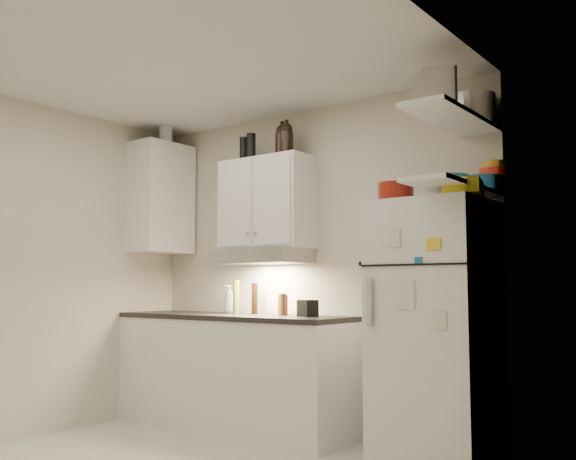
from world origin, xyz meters
The scene contains 35 objects.
ceiling centered at (0.00, 0.00, 2.61)m, with size 3.20×3.00×0.02m, color silver.
back_wall centered at (0.00, 1.51, 1.30)m, with size 3.20×0.02×2.60m, color beige.
left_wall centered at (-1.61, 0.00, 1.30)m, with size 0.02×3.00×2.60m, color beige.
right_wall centered at (1.61, 0.00, 1.30)m, with size 0.02×3.00×2.60m, color beige.
base_cabinet centered at (-0.55, 1.20, 0.44)m, with size 2.10×0.60×0.88m, color white.
countertop centered at (-0.55, 1.20, 0.90)m, with size 2.10×0.62×0.04m, color black.
upper_cabinet centered at (-0.30, 1.33, 1.83)m, with size 0.80×0.33×0.75m, color white.
side_cabinet centered at (-1.44, 1.20, 1.95)m, with size 0.33×0.55×1.00m, color white.
range_hood centered at (-0.30, 1.27, 1.39)m, with size 0.76×0.46×0.12m, color silver.
fridge centered at (1.25, 1.16, 0.85)m, with size 0.70×0.68×1.70m, color white.
shelf_hi centered at (1.45, 1.02, 2.20)m, with size 0.30×0.95×0.03m, color white.
shelf_lo centered at (1.45, 1.02, 1.76)m, with size 0.30×0.95×0.03m, color white.
knife_strip centered at (0.70, 1.49, 1.32)m, with size 0.42×0.02×0.03m, color black.
dutch_oven centered at (1.02, 1.08, 1.77)m, with size 0.23×0.23×0.14m, color maroon.
book_stack centered at (1.53, 0.97, 1.75)m, with size 0.22×0.27×0.09m, color yellow.
spice_jar centered at (1.36, 1.06, 1.75)m, with size 0.06×0.06×0.10m, color silver.
stock_pot centered at (1.45, 1.38, 2.32)m, with size 0.30×0.30×0.21m, color silver.
tin_a centered at (1.39, 0.87, 2.33)m, with size 0.22×0.20×0.22m, color #AAAAAD.
tin_b centered at (1.48, 0.76, 2.32)m, with size 0.20×0.20×0.20m, color #AAAAAD.
bowl_teal centered at (1.50, 1.39, 1.82)m, with size 0.25×0.25×0.10m, color #1B6598.
bowl_orange centered at (1.54, 1.48, 1.90)m, with size 0.20×0.20×0.06m, color red.
bowl_yellow centered at (1.54, 1.48, 1.96)m, with size 0.16×0.16×0.05m, color gold.
plates centered at (1.41, 1.04, 1.81)m, with size 0.25×0.25×0.06m, color #1B6598.
growler_a centered at (-0.14, 1.34, 2.34)m, with size 0.11×0.11×0.27m, color black, non-canonical shape.
growler_b centered at (-0.04, 1.26, 2.33)m, with size 0.11×0.11×0.25m, color black, non-canonical shape.
thermos_a centered at (-0.42, 1.28, 2.31)m, with size 0.08×0.08×0.22m, color black.
thermos_b centered at (-0.53, 1.32, 2.31)m, with size 0.07×0.07×0.21m, color black.
side_jar centered at (-1.36, 1.18, 2.53)m, with size 0.12×0.12×0.16m, color silver.
soap_bottle centered at (-0.70, 1.33, 1.05)m, with size 0.10×0.10×0.27m, color white.
pepper_mill centered at (-0.10, 1.30, 1.01)m, with size 0.05×0.05×0.17m, color brown.
oil_bottle centered at (-0.57, 1.27, 1.06)m, with size 0.05×0.05×0.28m, color olive.
vinegar_bottle centered at (-0.44, 1.35, 1.05)m, with size 0.05×0.05×0.25m, color black.
clear_bottle centered at (-0.31, 1.30, 1.01)m, with size 0.06×0.06×0.18m, color silver.
red_jar centered at (-0.13, 1.34, 1.00)m, with size 0.08×0.08×0.16m, color maroon.
caddy centered at (0.18, 1.24, 0.98)m, with size 0.15×0.11×0.13m, color black.
Camera 1 is at (3.00, -2.74, 1.15)m, focal length 40.00 mm.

